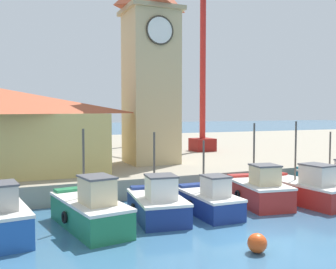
% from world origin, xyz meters
% --- Properties ---
extents(ground_plane, '(300.00, 300.00, 0.00)m').
position_xyz_m(ground_plane, '(0.00, 0.00, 0.00)').
color(ground_plane, '#386689').
extents(quay_wharf, '(120.00, 40.00, 1.17)m').
position_xyz_m(quay_wharf, '(0.00, 28.51, 0.58)').
color(quay_wharf, '#9E937F').
rests_on(quay_wharf, ground).
extents(fishing_boat_left_outer, '(2.72, 5.27, 4.22)m').
position_xyz_m(fishing_boat_left_outer, '(-5.88, 4.16, 0.80)').
color(fishing_boat_left_outer, '#237A4C').
rests_on(fishing_boat_left_outer, ground).
extents(fishing_boat_left_inner, '(2.59, 4.41, 3.99)m').
position_xyz_m(fishing_boat_left_inner, '(-2.70, 4.46, 0.72)').
color(fishing_boat_left_inner, navy).
rests_on(fishing_boat_left_inner, ground).
extents(fishing_boat_mid_left, '(1.88, 4.10, 3.53)m').
position_xyz_m(fishing_boat_mid_left, '(-0.09, 4.27, 0.67)').
color(fishing_boat_mid_left, navy).
rests_on(fishing_boat_mid_left, ground).
extents(fishing_boat_center, '(2.66, 4.42, 4.33)m').
position_xyz_m(fishing_boat_center, '(3.21, 4.82, 0.78)').
color(fishing_boat_center, '#AD2823').
rests_on(fishing_boat_center, ground).
extents(fishing_boat_mid_right, '(2.61, 5.31, 4.42)m').
position_xyz_m(fishing_boat_mid_right, '(5.85, 4.25, 0.75)').
color(fishing_boat_mid_right, '#AD2823').
rests_on(fishing_boat_mid_right, ground).
extents(clock_tower, '(3.93, 3.93, 15.37)m').
position_xyz_m(clock_tower, '(0.86, 14.72, 8.41)').
color(clock_tower, tan).
rests_on(clock_tower, quay_wharf).
extents(port_crane_near, '(3.87, 7.51, 16.50)m').
position_xyz_m(port_crane_near, '(4.48, 28.61, 7.07)').
color(port_crane_near, '#976E11').
rests_on(port_crane_near, quay_wharf).
extents(port_crane_far, '(3.94, 7.30, 17.12)m').
position_xyz_m(port_crane_far, '(8.31, 20.79, 7.71)').
color(port_crane_far, maroon).
rests_on(port_crane_far, quay_wharf).
extents(mooring_buoy, '(0.69, 0.69, 0.69)m').
position_xyz_m(mooring_buoy, '(-1.08, -0.99, 0.35)').
color(mooring_buoy, '#E54C19').
rests_on(mooring_buoy, ground).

